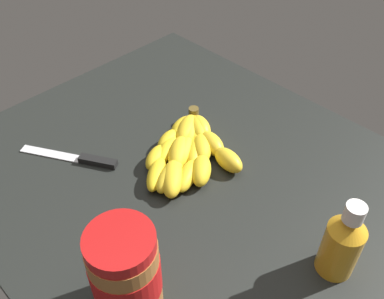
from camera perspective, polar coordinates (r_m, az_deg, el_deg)
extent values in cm
cube|color=black|center=(76.03, -0.39, -4.25)|extent=(80.01, 66.98, 3.61)
ellipsoid|color=yellow|center=(82.05, -1.33, 3.12)|extent=(4.08, 6.58, 2.96)
ellipsoid|color=yellow|center=(78.96, -3.19, 1.17)|extent=(4.70, 6.74, 2.96)
ellipsoid|color=yellow|center=(75.82, -4.83, -1.08)|extent=(5.25, 6.81, 2.96)
ellipsoid|color=yellow|center=(81.44, -1.35, 2.74)|extent=(5.03, 8.41, 2.90)
ellipsoid|color=yellow|center=(77.22, -3.32, -0.01)|extent=(6.07, 8.38, 2.90)
ellipsoid|color=yellow|center=(72.99, -4.76, -3.27)|extent=(6.94, 8.13, 2.90)
ellipsoid|color=yellow|center=(80.79, -0.69, 2.68)|extent=(7.20, 8.95, 3.59)
ellipsoid|color=yellow|center=(76.01, -1.78, -0.45)|extent=(7.78, 8.78, 3.59)
ellipsoid|color=yellow|center=(71.40, -2.41, -4.06)|extent=(8.25, 8.49, 3.59)
ellipsoid|color=yellow|center=(80.91, -0.23, 2.61)|extent=(7.35, 8.25, 3.27)
ellipsoid|color=yellow|center=(76.34, -1.23, -0.37)|extent=(6.68, 8.46, 3.27)
ellipsoid|color=yellow|center=(72.23, -3.02, -3.57)|extent=(5.88, 8.52, 3.27)
ellipsoid|color=yellow|center=(81.13, 0.44, 2.54)|extent=(7.54, 7.09, 2.85)
ellipsoid|color=yellow|center=(76.65, 0.34, -0.35)|extent=(6.90, 7.67, 2.85)
ellipsoid|color=yellow|center=(72.49, -0.63, -3.51)|extent=(6.03, 7.98, 2.85)
ellipsoid|color=yellow|center=(81.16, 0.80, 2.81)|extent=(7.71, 6.74, 3.39)
ellipsoid|color=yellow|center=(77.00, 1.31, 0.15)|extent=(7.46, 7.24, 3.39)
ellipsoid|color=yellow|center=(72.98, 1.23, -2.82)|extent=(7.05, 7.58, 3.39)
ellipsoid|color=yellow|center=(81.46, 1.15, 2.99)|extent=(7.25, 5.87, 3.42)
ellipsoid|color=yellow|center=(77.99, 2.69, 0.79)|extent=(7.11, 5.14, 3.42)
ellipsoid|color=yellow|center=(75.03, 4.88, -1.42)|extent=(6.81, 4.28, 3.42)
cylinder|color=brown|center=(84.38, 0.22, 4.71)|extent=(2.00, 2.00, 3.00)
cylinder|color=#9E602D|center=(55.85, -8.78, -16.43)|extent=(8.65, 8.65, 12.54)
cylinder|color=#B71414|center=(55.32, -8.85, -16.10)|extent=(8.82, 8.82, 5.64)
cylinder|color=#B71414|center=(49.87, -9.65, -12.18)|extent=(8.45, 8.45, 1.85)
cylinder|color=gold|center=(63.07, 19.14, -12.48)|extent=(5.22, 5.22, 8.62)
cone|color=gold|center=(58.93, 20.32, -9.44)|extent=(5.22, 5.22, 2.18)
cylinder|color=white|center=(57.17, 20.89, -7.96)|extent=(2.67, 2.67, 2.57)
cube|color=silver|center=(82.25, -18.33, -0.47)|extent=(11.07, 7.47, 0.50)
cube|color=black|center=(77.95, -12.45, -1.55)|extent=(6.86, 4.90, 1.20)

